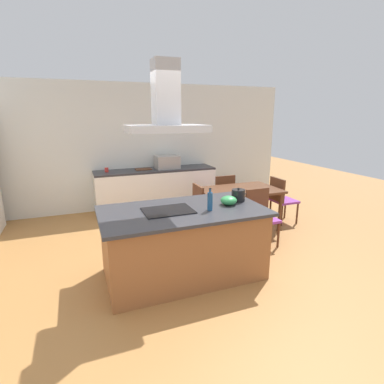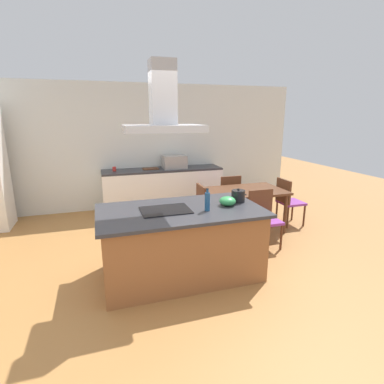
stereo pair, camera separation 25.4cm
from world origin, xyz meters
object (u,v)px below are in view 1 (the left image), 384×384
object	(u,v)px
coffee_mug_red	(107,170)
chair_at_right_end	(281,197)
cooktop	(168,211)
mixing_bowl	(229,200)
olive_oil_bottle	(210,201)
dining_table	(240,194)
chair_facing_back_wall	(223,193)
range_hood	(166,109)
chair_at_left_end	(192,208)
cutting_board	(143,169)
countertop_microwave	(167,162)
chair_facing_island	(260,213)
tea_kettle	(238,195)

from	to	relation	value
coffee_mug_red	chair_at_right_end	distance (m)	3.53
cooktop	mixing_bowl	distance (m)	0.82
olive_oil_bottle	dining_table	distance (m)	1.83
chair_facing_back_wall	range_hood	xyz separation A→B (m)	(-1.69, -1.84, 1.59)
chair_facing_back_wall	chair_at_left_end	distance (m)	1.13
cutting_board	chair_at_right_end	distance (m)	2.90
cooktop	mixing_bowl	bearing A→B (deg)	-2.30
chair_at_left_end	mixing_bowl	bearing A→B (deg)	-88.06
olive_oil_bottle	countertop_microwave	world-z (taller)	olive_oil_bottle
mixing_bowl	chair_at_left_end	xyz separation A→B (m)	(-0.04, 1.20, -0.45)
chair_facing_island	range_hood	bearing A→B (deg)	-163.36
chair_facing_back_wall	mixing_bowl	bearing A→B (deg)	-115.08
chair_facing_island	dining_table	bearing A→B (deg)	90.00
olive_oil_bottle	dining_table	size ratio (longest dim) A/B	0.20
countertop_microwave	dining_table	bearing A→B (deg)	-63.93
chair_facing_island	countertop_microwave	bearing A→B (deg)	109.41
olive_oil_bottle	chair_at_left_end	xyz separation A→B (m)	(0.29, 1.33, -0.51)
coffee_mug_red	chair_at_left_end	xyz separation A→B (m)	(1.21, -1.75, -0.44)
coffee_mug_red	chair_facing_island	distance (m)	3.24
coffee_mug_red	chair_facing_back_wall	distance (m)	2.42
chair_facing_island	chair_at_right_end	xyz separation A→B (m)	(0.92, 0.67, 0.00)
countertop_microwave	cutting_board	size ratio (longest dim) A/B	1.47
tea_kettle	chair_facing_island	size ratio (longest dim) A/B	0.26
mixing_bowl	cutting_board	xyz separation A→B (m)	(-0.48, 2.96, -0.05)
cutting_board	chair_at_right_end	xyz separation A→B (m)	(2.27, -1.76, -0.40)
countertop_microwave	dining_table	world-z (taller)	countertop_microwave
tea_kettle	coffee_mug_red	xyz separation A→B (m)	(-1.45, 2.84, -0.04)
countertop_microwave	chair_facing_island	xyz separation A→B (m)	(0.84, -2.37, -0.53)
cooktop	cutting_board	distance (m)	2.95
countertop_microwave	range_hood	bearing A→B (deg)	-106.51
cooktop	range_hood	distance (m)	1.20
cooktop	cutting_board	world-z (taller)	cutting_board
range_hood	countertop_microwave	bearing A→B (deg)	73.49
cooktop	chair_at_right_end	bearing A→B (deg)	24.19
olive_oil_bottle	mixing_bowl	distance (m)	0.36
mixing_bowl	cutting_board	world-z (taller)	mixing_bowl
coffee_mug_red	chair_facing_back_wall	bearing A→B (deg)	-27.01
coffee_mug_red	range_hood	world-z (taller)	range_hood
cutting_board	chair_at_left_end	size ratio (longest dim) A/B	0.38
tea_kettle	dining_table	world-z (taller)	tea_kettle
mixing_bowl	countertop_microwave	world-z (taller)	countertop_microwave
chair_at_right_end	range_hood	xyz separation A→B (m)	(-2.61, -1.17, 1.59)
dining_table	mixing_bowl	bearing A→B (deg)	-126.01
countertop_microwave	chair_at_left_end	world-z (taller)	countertop_microwave
cooktop	chair_at_right_end	xyz separation A→B (m)	(2.61, 1.17, -0.40)
mixing_bowl	chair_at_left_end	world-z (taller)	mixing_bowl
countertop_microwave	chair_at_left_end	bearing A→B (deg)	-92.63
chair_at_right_end	mixing_bowl	bearing A→B (deg)	-146.09
mixing_bowl	range_hood	world-z (taller)	range_hood
chair_at_right_end	chair_facing_island	bearing A→B (deg)	-143.99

